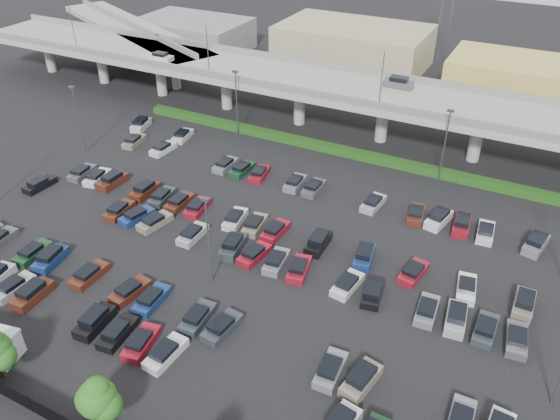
% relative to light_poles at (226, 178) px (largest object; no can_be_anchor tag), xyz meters
% --- Properties ---
extents(ground, '(280.00, 280.00, 0.00)m').
position_rel_light_poles_xyz_m(ground, '(4.13, -2.00, -6.24)').
color(ground, black).
extents(overpass, '(150.00, 13.00, 15.80)m').
position_rel_light_poles_xyz_m(overpass, '(3.91, 29.99, 0.73)').
color(overpass, gray).
rests_on(overpass, ground).
extents(on_ramp, '(50.93, 30.13, 8.80)m').
position_rel_light_poles_xyz_m(on_ramp, '(-47.98, 41.05, 0.62)').
color(on_ramp, gray).
rests_on(on_ramp, ground).
extents(hedge, '(66.00, 1.60, 1.10)m').
position_rel_light_poles_xyz_m(hedge, '(4.13, 23.00, -5.69)').
color(hedge, '#1A4012').
rests_on(hedge, ground).
extents(tree_row, '(65.07, 3.66, 5.94)m').
position_rel_light_poles_xyz_m(tree_row, '(4.83, -28.53, -2.72)').
color(tree_row, '#332316').
rests_on(tree_row, ground).
extents(parked_cars, '(63.28, 41.68, 1.67)m').
position_rel_light_poles_xyz_m(parked_cars, '(2.88, -5.21, -5.63)').
color(parked_cars, white).
rests_on(parked_cars, ground).
extents(light_poles, '(66.90, 48.38, 10.30)m').
position_rel_light_poles_xyz_m(light_poles, '(0.00, 0.00, 0.00)').
color(light_poles, '#47474C').
rests_on(light_poles, ground).
extents(distant_buildings, '(138.00, 24.00, 9.00)m').
position_rel_light_poles_xyz_m(distant_buildings, '(16.50, 59.81, -2.49)').
color(distant_buildings, slate).
rests_on(distant_buildings, ground).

